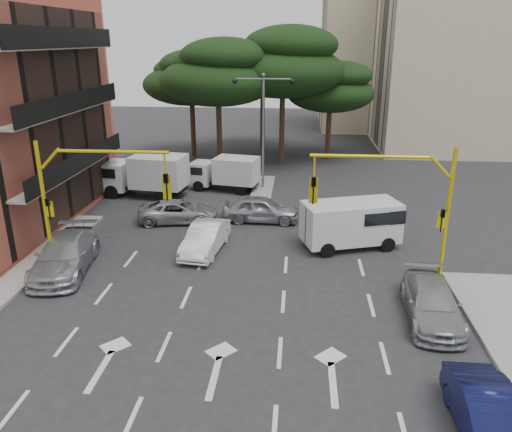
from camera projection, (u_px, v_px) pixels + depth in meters
The scene contains 22 objects.
ground at pixel (234, 299), 20.35m from camera, with size 120.00×120.00×0.00m, color #28282B.
median_strip at pixel (263, 188), 35.35m from camera, with size 1.40×6.00×0.15m, color gray.
apartment_beige_near at pixel (493, 47), 45.64m from camera, with size 20.20×12.15×18.70m.
apartment_beige_far at pixel (392, 54), 57.81m from camera, with size 16.20×12.15×16.70m.
pine_left_near at pixel (218, 72), 38.73m from camera, with size 9.15×9.15×10.23m.
pine_center at pixel (284, 62), 39.97m from camera, with size 9.98×9.98×11.16m.
pine_left_far at pixel (191, 77), 42.96m from camera, with size 8.32×8.32×9.30m.
pine_right at pixel (331, 87), 42.22m from camera, with size 7.49×7.49×8.37m.
pine_back at pixel (263, 67), 45.06m from camera, with size 9.15×9.15×10.23m.
signal_mast_right at pixel (404, 198), 20.37m from camera, with size 5.79×0.37×6.00m.
signal_mast_left at pixel (82, 190), 21.47m from camera, with size 5.79×0.37×6.00m.
street_lamp_center at pixel (263, 111), 33.55m from camera, with size 4.16×0.36×7.77m.
car_white_hatch at pixel (205, 238), 24.73m from camera, with size 1.50×4.30×1.42m, color silver.
car_blue_compact at pixel (356, 215), 28.10m from camera, with size 1.62×4.04×1.38m, color blue.
car_silver_wagon at pixel (65, 255), 22.62m from camera, with size 2.20×5.42×1.57m, color #9EA0A5.
car_silver_cross_a at pixel (178, 211), 28.82m from camera, with size 2.08×4.52×1.26m, color #9D9FA4.
car_silver_cross_b at pixel (261, 209), 28.87m from camera, with size 1.78×4.42×1.51m, color #999BA1.
car_navy_parked at pixel (489, 419), 13.00m from camera, with size 1.44×4.14×1.36m, color #0B0F3B.
car_silver_parked at pixel (432, 303), 18.73m from camera, with size 1.89×4.66×1.35m, color #919398.
van_white at pixel (351, 224), 25.16m from camera, with size 2.16×4.78×2.39m, color silver, non-canonical shape.
box_truck_a at pixel (145, 176), 33.30m from camera, with size 2.41×5.74×2.82m, color silver, non-canonical shape.
box_truck_b at pixel (225, 174), 34.72m from camera, with size 2.02×4.82×2.37m, color silver, non-canonical shape.
Camera 1 is at (2.43, -17.89, 10.03)m, focal length 35.00 mm.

